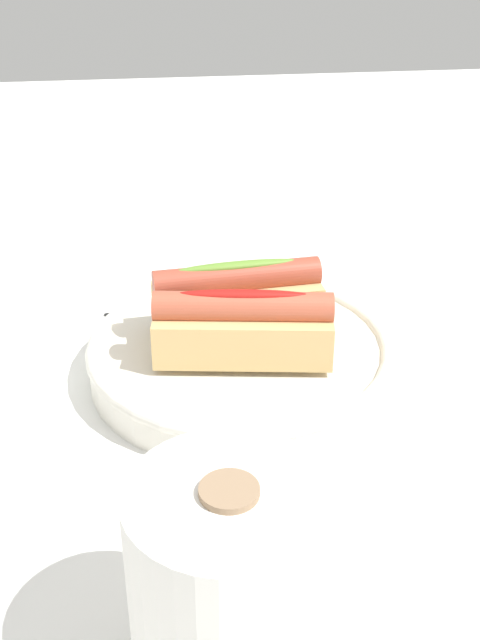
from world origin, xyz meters
TOP-DOWN VIEW (x-y plane):
  - ground_plane at (0.00, 0.00)m, footprint 2.40×2.40m
  - serving_bowl at (-0.01, 0.01)m, footprint 0.27×0.27m
  - hotdog_front at (-0.01, -0.02)m, footprint 0.15×0.06m
  - hotdog_back at (-0.01, 0.03)m, footprint 0.16×0.07m
  - paper_towel_roll at (0.03, 0.31)m, footprint 0.11×0.11m
  - chopstick_near at (0.01, -0.15)m, footprint 0.21×0.07m

SIDE VIEW (x-z plane):
  - ground_plane at x=0.00m, z-range 0.00..0.00m
  - chopstick_near at x=0.01m, z-range 0.00..0.01m
  - serving_bowl at x=-0.01m, z-range 0.00..0.04m
  - hotdog_front at x=-0.01m, z-range 0.03..0.10m
  - hotdog_back at x=-0.01m, z-range 0.03..0.10m
  - paper_towel_roll at x=0.03m, z-range 0.00..0.13m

